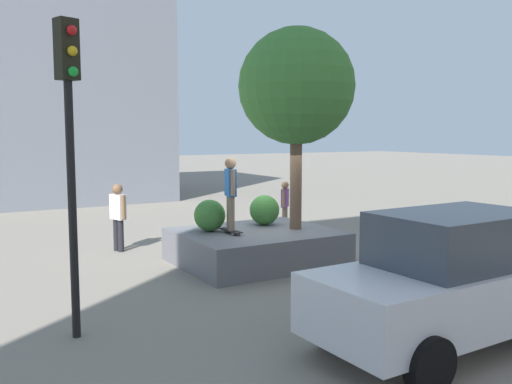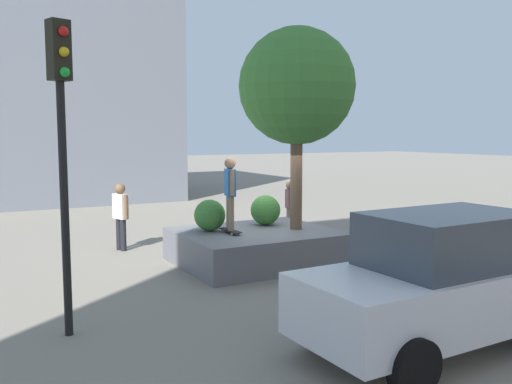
{
  "view_description": "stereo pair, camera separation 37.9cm",
  "coord_description": "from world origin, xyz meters",
  "px_view_note": "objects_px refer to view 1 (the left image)",
  "views": [
    {
      "loc": [
        6.87,
        11.13,
        3.0
      ],
      "look_at": [
        0.47,
        0.28,
        1.66
      ],
      "focal_mm": 38.71,
      "sensor_mm": 36.0,
      "label": 1
    },
    {
      "loc": [
        6.54,
        11.32,
        3.0
      ],
      "look_at": [
        0.47,
        0.28,
        1.66
      ],
      "focal_mm": 38.71,
      "sensor_mm": 36.0,
      "label": 2
    }
  ],
  "objects_px": {
    "planter_ledge": "(256,247)",
    "skateboarder": "(231,189)",
    "sedan_parked": "(450,279)",
    "plaza_tree": "(297,87)",
    "traffic_light_corner": "(70,124)",
    "passerby_with_bag": "(285,202)",
    "bystander_watching": "(118,212)",
    "skateboard": "(231,231)"
  },
  "relations": [
    {
      "from": "plaza_tree",
      "to": "sedan_parked",
      "type": "relative_size",
      "value": 1.13
    },
    {
      "from": "plaza_tree",
      "to": "bystander_watching",
      "type": "xyz_separation_m",
      "value": [
        3.31,
        -3.15,
        -3.06
      ]
    },
    {
      "from": "sedan_parked",
      "to": "passerby_with_bag",
      "type": "bearing_deg",
      "value": -109.72
    },
    {
      "from": "plaza_tree",
      "to": "sedan_parked",
      "type": "height_order",
      "value": "plaza_tree"
    },
    {
      "from": "skateboard",
      "to": "traffic_light_corner",
      "type": "xyz_separation_m",
      "value": [
        4.01,
        2.7,
        2.31
      ]
    },
    {
      "from": "skateboarder",
      "to": "traffic_light_corner",
      "type": "height_order",
      "value": "traffic_light_corner"
    },
    {
      "from": "plaza_tree",
      "to": "passerby_with_bag",
      "type": "bearing_deg",
      "value": -120.1
    },
    {
      "from": "sedan_parked",
      "to": "planter_ledge",
      "type": "bearing_deg",
      "value": -92.33
    },
    {
      "from": "plaza_tree",
      "to": "bystander_watching",
      "type": "bearing_deg",
      "value": -43.58
    },
    {
      "from": "sedan_parked",
      "to": "traffic_light_corner",
      "type": "relative_size",
      "value": 0.9
    },
    {
      "from": "passerby_with_bag",
      "to": "bystander_watching",
      "type": "xyz_separation_m",
      "value": [
        5.39,
        0.44,
        0.12
      ]
    },
    {
      "from": "planter_ledge",
      "to": "skateboarder",
      "type": "height_order",
      "value": "skateboarder"
    },
    {
      "from": "skateboard",
      "to": "traffic_light_corner",
      "type": "bearing_deg",
      "value": 33.97
    },
    {
      "from": "plaza_tree",
      "to": "sedan_parked",
      "type": "xyz_separation_m",
      "value": [
        1.17,
        5.49,
        -3.09
      ]
    },
    {
      "from": "skateboard",
      "to": "sedan_parked",
      "type": "distance_m",
      "value": 5.75
    },
    {
      "from": "planter_ledge",
      "to": "skateboarder",
      "type": "distance_m",
      "value": 1.55
    },
    {
      "from": "plaza_tree",
      "to": "skateboarder",
      "type": "bearing_deg",
      "value": -8.55
    },
    {
      "from": "sedan_parked",
      "to": "traffic_light_corner",
      "type": "bearing_deg",
      "value": -34.26
    },
    {
      "from": "plaza_tree",
      "to": "bystander_watching",
      "type": "height_order",
      "value": "plaza_tree"
    },
    {
      "from": "planter_ledge",
      "to": "sedan_parked",
      "type": "relative_size",
      "value": 0.84
    },
    {
      "from": "skateboarder",
      "to": "bystander_watching",
      "type": "bearing_deg",
      "value": -59.62
    },
    {
      "from": "planter_ledge",
      "to": "skateboarder",
      "type": "bearing_deg",
      "value": 0.45
    },
    {
      "from": "planter_ledge",
      "to": "skateboarder",
      "type": "xyz_separation_m",
      "value": [
        0.67,
        0.01,
        1.4
      ]
    },
    {
      "from": "skateboarder",
      "to": "sedan_parked",
      "type": "distance_m",
      "value": 5.8
    },
    {
      "from": "plaza_tree",
      "to": "passerby_with_bag",
      "type": "distance_m",
      "value": 5.23
    },
    {
      "from": "skateboarder",
      "to": "bystander_watching",
      "type": "distance_m",
      "value": 3.46
    },
    {
      "from": "skateboarder",
      "to": "skateboard",
      "type": "bearing_deg",
      "value": 90.0
    },
    {
      "from": "skateboard",
      "to": "passerby_with_bag",
      "type": "bearing_deg",
      "value": -137.73
    },
    {
      "from": "bystander_watching",
      "to": "skateboarder",
      "type": "bearing_deg",
      "value": 120.38
    },
    {
      "from": "plaza_tree",
      "to": "passerby_with_bag",
      "type": "height_order",
      "value": "plaza_tree"
    },
    {
      "from": "skateboarder",
      "to": "bystander_watching",
      "type": "relative_size",
      "value": 0.94
    },
    {
      "from": "planter_ledge",
      "to": "plaza_tree",
      "type": "bearing_deg",
      "value": 165.29
    },
    {
      "from": "skateboarder",
      "to": "sedan_parked",
      "type": "relative_size",
      "value": 0.39
    },
    {
      "from": "traffic_light_corner",
      "to": "passerby_with_bag",
      "type": "height_order",
      "value": "traffic_light_corner"
    },
    {
      "from": "plaza_tree",
      "to": "skateboarder",
      "type": "height_order",
      "value": "plaza_tree"
    },
    {
      "from": "sedan_parked",
      "to": "passerby_with_bag",
      "type": "xyz_separation_m",
      "value": [
        -3.25,
        -9.08,
        -0.09
      ]
    },
    {
      "from": "plaza_tree",
      "to": "planter_ledge",
      "type": "bearing_deg",
      "value": -14.71
    },
    {
      "from": "passerby_with_bag",
      "to": "skateboard",
      "type": "bearing_deg",
      "value": 42.27
    },
    {
      "from": "planter_ledge",
      "to": "bystander_watching",
      "type": "bearing_deg",
      "value": -50.77
    },
    {
      "from": "planter_ledge",
      "to": "plaza_tree",
      "type": "distance_m",
      "value": 3.81
    },
    {
      "from": "skateboard",
      "to": "bystander_watching",
      "type": "distance_m",
      "value": 3.37
    },
    {
      "from": "skateboarder",
      "to": "plaza_tree",
      "type": "bearing_deg",
      "value": 171.45
    }
  ]
}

